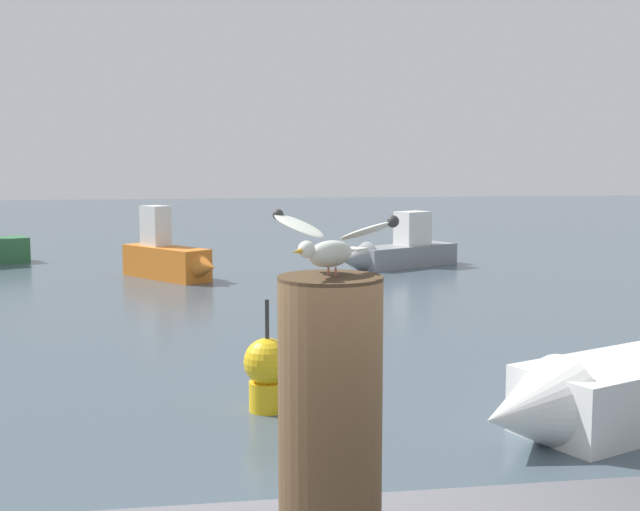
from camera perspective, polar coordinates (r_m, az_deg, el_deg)
mooring_post at (r=3.25m, az=0.69°, el=-10.89°), size 0.40×0.40×1.08m
seagull at (r=3.12m, az=0.66°, el=0.81°), size 0.46×0.52×0.24m
boat_orange at (r=20.93m, az=-10.16°, el=-0.17°), size 2.55×2.99×1.79m
boat_grey at (r=22.95m, az=5.12°, el=0.25°), size 3.82×2.70×1.64m
channel_buoy at (r=9.91m, az=-3.61°, el=-7.87°), size 0.56×0.56×1.33m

